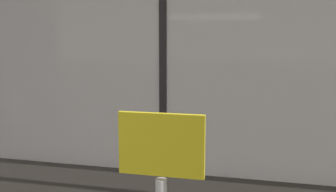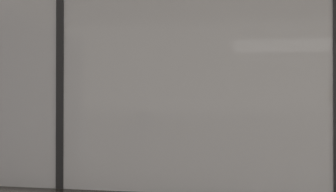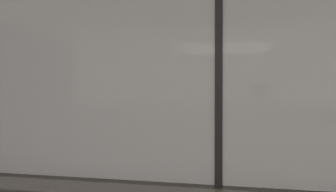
# 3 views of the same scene
# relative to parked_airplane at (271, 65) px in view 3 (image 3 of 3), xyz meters

# --- Properties ---
(glass_curtain_wall) EXTENTS (14.00, 0.08, 3.47)m
(glass_curtain_wall) POSITION_rel_parked_airplane_xyz_m (-1.27, -5.25, -0.30)
(glass_curtain_wall) COLOR silver
(glass_curtain_wall) RESTS_ON ground
(window_mullion_1) EXTENTS (0.10, 0.12, 3.47)m
(window_mullion_1) POSITION_rel_parked_airplane_xyz_m (-1.27, -5.25, -0.30)
(window_mullion_1) COLOR black
(window_mullion_1) RESTS_ON ground
(parked_airplane) EXTENTS (11.10, 4.07, 4.07)m
(parked_airplane) POSITION_rel_parked_airplane_xyz_m (0.00, 0.00, 0.00)
(parked_airplane) COLOR silver
(parked_airplane) RESTS_ON ground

